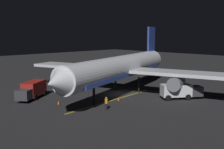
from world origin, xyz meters
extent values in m
cube|color=#252527|center=(0.00, 0.00, -0.10)|extent=(180.00, 180.00, 0.20)
cube|color=gold|center=(-2.20, 4.00, 0.00)|extent=(2.25, 19.24, 0.01)
cylinder|color=white|center=(0.00, 0.00, 4.50)|extent=(12.51, 30.35, 3.77)
cube|color=#2D479E|center=(0.00, 0.00, 3.47)|extent=(10.99, 25.91, 0.68)
cone|color=white|center=(-4.78, 15.71, 4.50)|extent=(4.41, 3.96, 3.70)
cone|color=white|center=(4.94, -16.25, 4.50)|extent=(4.56, 5.32, 3.39)
cube|color=#2D479E|center=(4.16, -13.67, 8.87)|extent=(1.39, 3.55, 4.97)
cube|color=white|center=(-9.21, -4.40, 3.94)|extent=(17.10, 9.37, 0.50)
cylinder|color=slate|center=(-8.78, -3.01, 2.54)|extent=(2.94, 3.67, 2.10)
cube|color=white|center=(10.10, 1.47, 3.94)|extent=(17.10, 9.37, 0.50)
cylinder|color=slate|center=(8.97, 2.38, 2.54)|extent=(2.94, 3.67, 2.10)
cylinder|color=black|center=(-2.45, 8.04, 1.31)|extent=(0.45, 0.45, 2.62)
cylinder|color=black|center=(-1.43, -3.08, 1.31)|extent=(0.45, 0.45, 2.62)
cylinder|color=black|center=(2.90, -1.76, 1.31)|extent=(0.45, 0.45, 2.62)
cube|color=maroon|center=(7.63, 11.67, 1.54)|extent=(4.25, 4.97, 2.18)
cube|color=#38383D|center=(5.89, 14.33, 1.20)|extent=(2.65, 2.60, 1.50)
cylinder|color=black|center=(6.75, 13.01, 0.45)|extent=(2.43, 2.02, 0.90)
cylinder|color=black|center=(8.50, 10.33, 0.45)|extent=(2.43, 2.02, 0.90)
cube|color=silver|center=(-8.53, -3.43, 1.36)|extent=(4.37, 4.85, 1.83)
cube|color=#38383D|center=(-10.41, -5.95, 1.20)|extent=(2.68, 2.64, 1.50)
cylinder|color=black|center=(-9.47, -4.69, 0.45)|extent=(2.39, 2.11, 0.90)
cylinder|color=black|center=(-7.59, -2.17, 0.45)|extent=(2.39, 2.11, 0.90)
cylinder|color=black|center=(-5.39, 8.44, 0.42)|extent=(0.32, 0.32, 0.85)
cylinder|color=orange|center=(-5.39, 8.44, 1.18)|extent=(0.40, 0.40, 0.65)
sphere|color=tan|center=(-5.39, 8.44, 1.62)|extent=(0.24, 0.24, 0.24)
cone|color=#EA590F|center=(1.46, 11.35, 0.28)|extent=(0.36, 0.36, 0.55)
cube|color=black|center=(1.46, 11.35, 0.01)|extent=(0.50, 0.50, 0.03)
cone|color=#EA590F|center=(-3.02, 3.62, 0.28)|extent=(0.36, 0.36, 0.55)
cube|color=black|center=(-3.02, 3.62, 0.01)|extent=(0.50, 0.50, 0.03)
camera|label=1|loc=(-31.48, 33.40, 10.14)|focal=44.90mm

